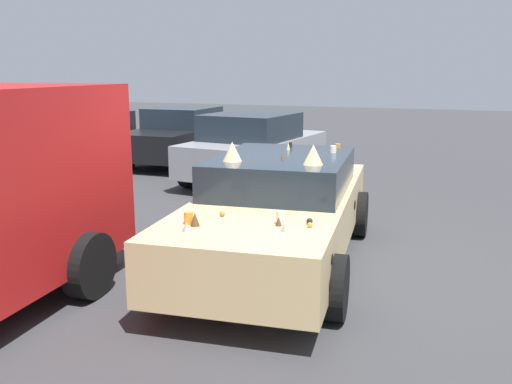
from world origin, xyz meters
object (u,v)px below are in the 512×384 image
art_car_decorated (279,209)px  parked_sedan_row_back_center (79,122)px  parked_sedan_behind_right (182,136)px  parked_sedan_far_right (255,148)px

art_car_decorated → parked_sedan_row_back_center: art_car_decorated is taller
art_car_decorated → parked_sedan_row_back_center: bearing=-136.9°
parked_sedan_behind_right → parked_sedan_row_back_center: size_ratio=0.98×
parked_sedan_behind_right → parked_sedan_far_right: (-1.75, -2.73, 0.04)m
parked_sedan_behind_right → parked_sedan_far_right: parked_sedan_far_right is taller
parked_sedan_far_right → art_car_decorated: bearing=-149.3°
parked_sedan_behind_right → parked_sedan_row_back_center: (1.86, 4.78, 0.03)m
art_car_decorated → parked_sedan_far_right: bearing=-161.6°
art_car_decorated → parked_sedan_far_right: art_car_decorated is taller
parked_sedan_far_right → parked_sedan_behind_right: bearing=63.5°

